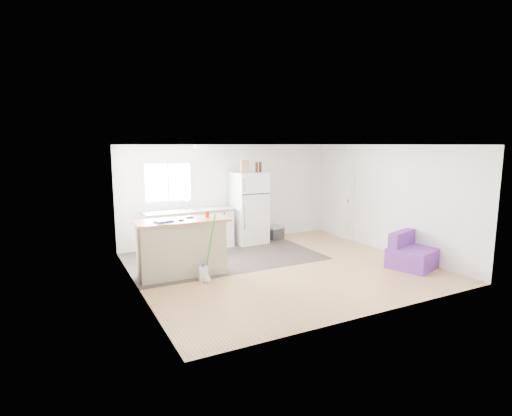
{
  "coord_description": "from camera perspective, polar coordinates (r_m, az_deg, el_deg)",
  "views": [
    {
      "loc": [
        -3.93,
        -6.53,
        2.41
      ],
      "look_at": [
        -0.2,
        0.7,
        1.11
      ],
      "focal_mm": 28.0,
      "sensor_mm": 36.0,
      "label": 1
    }
  ],
  "objects": [
    {
      "name": "cardboard_box",
      "position": [
        9.59,
        -1.67,
        5.96
      ],
      "size": [
        0.2,
        0.11,
        0.3
      ],
      "primitive_type": "cube",
      "rotation": [
        0.0,
        0.0,
        0.04
      ],
      "color": "tan",
      "rests_on": "refrigerator"
    },
    {
      "name": "cooler",
      "position": [
        10.31,
        2.77,
        -3.47
      ],
      "size": [
        0.49,
        0.39,
        0.33
      ],
      "rotation": [
        0.0,
        0.0,
        0.27
      ],
      "color": "#2D2D2F",
      "rests_on": "floor"
    },
    {
      "name": "kitchen_cabinets",
      "position": [
        9.34,
        -9.51,
        -3.01
      ],
      "size": [
        2.07,
        0.66,
        1.2
      ],
      "rotation": [
        0.0,
        0.0,
        0.01
      ],
      "color": "white",
      "rests_on": "floor"
    },
    {
      "name": "room",
      "position": [
        7.72,
        3.73,
        0.06
      ],
      "size": [
        5.51,
        5.01,
        2.41
      ],
      "color": "#96613F",
      "rests_on": "ground"
    },
    {
      "name": "red_cup",
      "position": [
        7.58,
        -7.0,
        -0.84
      ],
      "size": [
        0.09,
        0.09,
        0.12
      ],
      "primitive_type": "cylinder",
      "rotation": [
        0.0,
        0.0,
        0.21
      ],
      "color": "red",
      "rests_on": "peninsula"
    },
    {
      "name": "peninsula",
      "position": [
        7.51,
        -10.55,
        -5.54
      ],
      "size": [
        1.73,
        0.71,
        1.05
      ],
      "rotation": [
        0.0,
        0.0,
        -0.03
      ],
      "color": "tan",
      "rests_on": "floor"
    },
    {
      "name": "refrigerator",
      "position": [
        9.77,
        -0.99,
        0.03
      ],
      "size": [
        0.79,
        0.75,
        1.73
      ],
      "rotation": [
        0.0,
        0.0,
        0.03
      ],
      "color": "white",
      "rests_on": "floor"
    },
    {
      "name": "window",
      "position": [
        9.37,
        -12.45,
        3.63
      ],
      "size": [
        1.18,
        0.06,
        0.98
      ],
      "color": "white",
      "rests_on": "back_wall"
    },
    {
      "name": "mop",
      "position": [
        7.17,
        -6.91,
        -8.65
      ],
      "size": [
        0.26,
        0.34,
        1.23
      ],
      "rotation": [
        0.0,
        0.0,
        0.39
      ],
      "color": "green",
      "rests_on": "floor"
    },
    {
      "name": "tool_b",
      "position": [
        7.3,
        -10.63,
        -1.69
      ],
      "size": [
        0.1,
        0.05,
        0.03
      ],
      "primitive_type": "cube",
      "rotation": [
        0.0,
        0.0,
        -0.13
      ],
      "color": "black",
      "rests_on": "peninsula"
    },
    {
      "name": "bottle_right",
      "position": [
        9.79,
        0.61,
        5.89
      ],
      "size": [
        0.09,
        0.09,
        0.25
      ],
      "primitive_type": "cylinder",
      "rotation": [
        0.0,
        0.0,
        -0.31
      ],
      "color": "#331A09",
      "rests_on": "refrigerator"
    },
    {
      "name": "ceiling_fixture",
      "position": [
        8.2,
        -7.91,
        8.67
      ],
      "size": [
        0.3,
        0.3,
        0.07
      ],
      "primitive_type": "cylinder",
      "color": "white",
      "rests_on": "ceiling"
    },
    {
      "name": "blue_tray",
      "position": [
        7.24,
        -13.05,
        -1.83
      ],
      "size": [
        0.35,
        0.29,
        0.04
      ],
      "primitive_type": "cube",
      "rotation": [
        0.0,
        0.0,
        0.26
      ],
      "color": "blue",
      "rests_on": "peninsula"
    },
    {
      "name": "interior_door",
      "position": [
        10.56,
        12.1,
        1.33
      ],
      "size": [
        0.11,
        0.92,
        2.1
      ],
      "color": "white",
      "rests_on": "right_wall"
    },
    {
      "name": "purple_seat",
      "position": [
        8.51,
        21.23,
        -6.26
      ],
      "size": [
        1.02,
        1.0,
        0.68
      ],
      "rotation": [
        0.0,
        0.0,
        0.31
      ],
      "color": "#6E2F9B",
      "rests_on": "floor"
    },
    {
      "name": "tool_a",
      "position": [
        7.54,
        -9.42,
        -1.3
      ],
      "size": [
        0.14,
        0.06,
        0.03
      ],
      "primitive_type": "cube",
      "rotation": [
        0.0,
        0.0,
        0.05
      ],
      "color": "black",
      "rests_on": "peninsula"
    },
    {
      "name": "vinyl_zone",
      "position": [
        8.75,
        -4.72,
        -6.89
      ],
      "size": [
        4.05,
        2.5,
        0.0
      ],
      "primitive_type": "cube",
      "color": "#312925",
      "rests_on": "floor"
    },
    {
      "name": "cleaner_jug",
      "position": [
        7.22,
        -7.52,
        -9.29
      ],
      "size": [
        0.16,
        0.12,
        0.33
      ],
      "rotation": [
        0.0,
        0.0,
        -0.12
      ],
      "color": "silver",
      "rests_on": "floor"
    },
    {
      "name": "bottle_left",
      "position": [
        9.67,
        0.1,
        5.85
      ],
      "size": [
        0.09,
        0.09,
        0.25
      ],
      "primitive_type": "cylinder",
      "rotation": [
        0.0,
        0.0,
        0.44
      ],
      "color": "#331A09",
      "rests_on": "refrigerator"
    }
  ]
}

